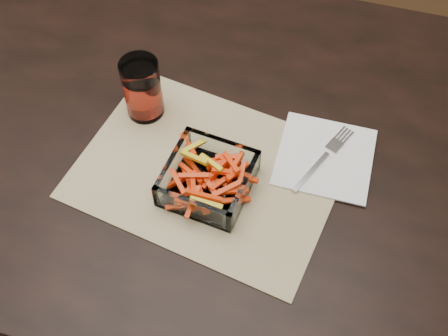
{
  "coord_description": "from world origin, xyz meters",
  "views": [
    {
      "loc": [
        0.31,
        -0.61,
        1.59
      ],
      "look_at": [
        0.16,
        -0.09,
        0.78
      ],
      "focal_mm": 45.0,
      "sensor_mm": 36.0,
      "label": 1
    }
  ],
  "objects": [
    {
      "name": "dining_table",
      "position": [
        0.0,
        0.0,
        0.66
      ],
      "size": [
        1.6,
        0.9,
        0.75
      ],
      "color": "black",
      "rests_on": "ground"
    },
    {
      "name": "placemat",
      "position": [
        0.13,
        -0.09,
        0.75
      ],
      "size": [
        0.5,
        0.4,
        0.0
      ],
      "primitive_type": "cube",
      "rotation": [
        0.0,
        0.0,
        -0.16
      ],
      "color": "#C5B681",
      "rests_on": "dining_table"
    },
    {
      "name": "napkin",
      "position": [
        0.32,
        0.0,
        0.76
      ],
      "size": [
        0.17,
        0.17,
        0.0
      ],
      "primitive_type": "cube",
      "rotation": [
        0.0,
        0.0,
        0.01
      ],
      "color": "white",
      "rests_on": "placemat"
    },
    {
      "name": "glass_bowl",
      "position": [
        0.14,
        -0.12,
        0.78
      ],
      "size": [
        0.16,
        0.16,
        0.06
      ],
      "rotation": [
        0.0,
        0.0,
        -0.11
      ],
      "color": "white",
      "rests_on": "placemat"
    },
    {
      "name": "fork",
      "position": [
        0.32,
        -0.0,
        0.76
      ],
      "size": [
        0.08,
        0.17,
        0.0
      ],
      "rotation": [
        0.0,
        0.0,
        -0.41
      ],
      "color": "silver",
      "rests_on": "napkin"
    },
    {
      "name": "tumbler",
      "position": [
        -0.03,
        0.01,
        0.81
      ],
      "size": [
        0.07,
        0.07,
        0.12
      ],
      "color": "white",
      "rests_on": "placemat"
    }
  ]
}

